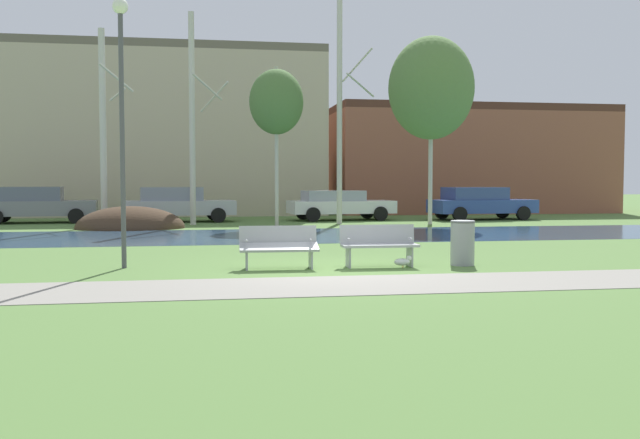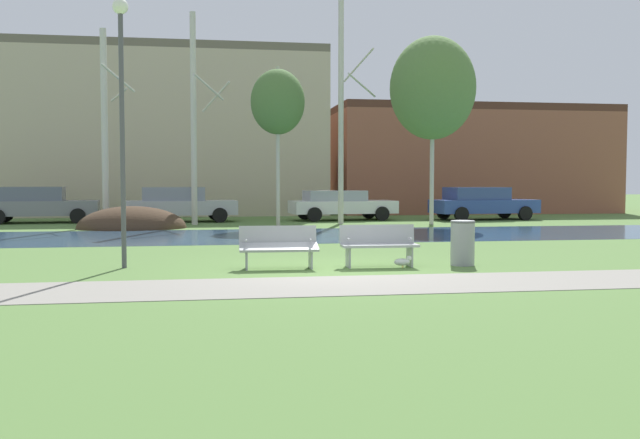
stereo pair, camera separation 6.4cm
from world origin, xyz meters
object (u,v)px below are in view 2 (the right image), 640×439
at_px(bench_right, 379,244).
at_px(parked_hatch_third_white, 341,204).
at_px(trash_bin, 463,242).
at_px(bench_left, 278,246).
at_px(seagull, 403,261).
at_px(parked_van_nearest_grey, 38,204).
at_px(streetlamp, 122,90).
at_px(parked_sedan_second_silver, 179,204).
at_px(parked_wagon_fourth_blue, 482,203).

distance_m(bench_right, parked_hatch_third_white, 17.14).
bearing_deg(trash_bin, bench_left, 179.34).
height_order(bench_right, seagull, bench_right).
bearing_deg(seagull, bench_right, 149.97).
bearing_deg(bench_right, parked_van_nearest_grey, 122.11).
xyz_separation_m(bench_right, parked_van_nearest_grey, (-10.70, 17.05, 0.33)).
xyz_separation_m(streetlamp, parked_van_nearest_grey, (-5.46, 16.43, -2.84)).
distance_m(bench_right, parked_sedan_second_silver, 17.40).
xyz_separation_m(bench_left, parked_van_nearest_grey, (-8.59, 17.05, 0.33)).
distance_m(bench_left, parked_sedan_second_silver, 16.95).
bearing_deg(streetlamp, parked_wagon_fourth_blue, 47.99).
distance_m(bench_left, bench_right, 2.11).
distance_m(streetlamp, parked_sedan_second_silver, 16.37).
xyz_separation_m(bench_left, bench_right, (2.11, 0.00, 0.00)).
xyz_separation_m(bench_right, streetlamp, (-5.24, 0.62, 3.17)).
distance_m(parked_van_nearest_grey, parked_hatch_third_white, 13.11).
xyz_separation_m(bench_right, parked_sedan_second_silver, (-4.78, 16.73, 0.32)).
height_order(trash_bin, streetlamp, streetlamp).
distance_m(bench_left, trash_bin, 3.93).
height_order(trash_bin, parked_hatch_third_white, parked_hatch_third_white).
bearing_deg(seagull, trash_bin, 8.98).
xyz_separation_m(bench_right, parked_wagon_fourth_blue, (8.89, 16.30, 0.32)).
bearing_deg(bench_right, parked_sedan_second_silver, 105.93).
bearing_deg(bench_left, parked_van_nearest_grey, 116.75).
xyz_separation_m(parked_sedan_second_silver, parked_hatch_third_white, (7.19, 0.23, -0.06)).
height_order(seagull, parked_wagon_fourth_blue, parked_wagon_fourth_blue).
relative_size(bench_left, trash_bin, 1.69).
bearing_deg(trash_bin, parked_sedan_second_silver, 111.46).
xyz_separation_m(trash_bin, parked_van_nearest_grey, (-12.52, 17.09, 0.31)).
bearing_deg(parked_van_nearest_grey, seagull, -57.21).
xyz_separation_m(seagull, parked_van_nearest_grey, (-11.15, 17.31, 0.67)).
bearing_deg(parked_wagon_fourth_blue, parked_sedan_second_silver, 178.20).
xyz_separation_m(bench_right, seagull, (0.45, -0.26, -0.34)).
xyz_separation_m(streetlamp, parked_hatch_third_white, (7.65, 16.35, -2.92)).
height_order(parked_sedan_second_silver, parked_wagon_fourth_blue, parked_sedan_second_silver).
height_order(bench_left, bench_right, same).
bearing_deg(bench_left, bench_right, 0.00).
bearing_deg(bench_left, parked_sedan_second_silver, 99.07).
bearing_deg(parked_hatch_third_white, bench_right, -98.09).
relative_size(seagull, parked_van_nearest_grey, 0.08).
bearing_deg(parked_hatch_third_white, parked_van_nearest_grey, 179.63).
distance_m(trash_bin, streetlamp, 7.76).
relative_size(bench_left, parked_hatch_third_white, 0.33).
xyz_separation_m(trash_bin, seagull, (-1.37, -0.22, -0.36)).
distance_m(bench_left, parked_wagon_fourth_blue, 19.66).
bearing_deg(streetlamp, bench_right, -6.73).
bearing_deg(trash_bin, bench_right, 178.59).
relative_size(parked_van_nearest_grey, parked_hatch_third_white, 1.00).
bearing_deg(parked_wagon_fourth_blue, parked_van_nearest_grey, 177.82).
relative_size(bench_left, streetlamp, 0.29).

